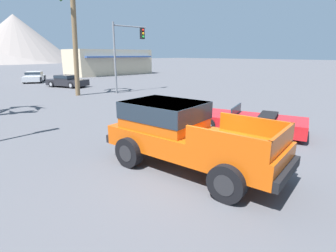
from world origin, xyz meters
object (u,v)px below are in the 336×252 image
Objects in this scene: orange_pickup_truck at (181,131)px; parked_car_silver at (34,77)px; red_convertible_car at (248,122)px; traffic_light_main at (127,45)px; parked_car_dark at (67,81)px; palm_tree_tall at (70,9)px.

orange_pickup_truck reaches higher than parked_car_silver.
red_convertible_car is 14.38m from traffic_light_main.
orange_pickup_truck is 4.63m from red_convertible_car.
red_convertible_car is 27.91m from parked_car_silver.
parked_car_dark is at bearing 66.45° from orange_pickup_truck.
palm_tree_tall is at bearing 67.06° from orange_pickup_truck.
red_convertible_car is 15.74m from palm_tree_tall.
orange_pickup_truck is 1.23× the size of parked_car_silver.
red_convertible_car is at bearing -103.70° from traffic_light_main.
orange_pickup_truck is 16.39m from traffic_light_main.
red_convertible_car is 1.11× the size of parked_car_dark.
traffic_light_main reaches higher than orange_pickup_truck.
parked_car_silver is 15.13m from traffic_light_main.
parked_car_dark is 0.52× the size of palm_tree_tall.
palm_tree_tall is (3.62, 15.08, 5.33)m from orange_pickup_truck.
red_convertible_car is 1.11× the size of parked_car_silver.
orange_pickup_truck is at bearing 167.39° from red_convertible_car.
palm_tree_tall reaches higher than orange_pickup_truck.
orange_pickup_truck is at bearing -119.13° from traffic_light_main.
orange_pickup_truck is 1.23× the size of parked_car_dark.
parked_car_silver is 7.29m from parked_car_dark.
parked_car_silver is at bearing 103.46° from traffic_light_main.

